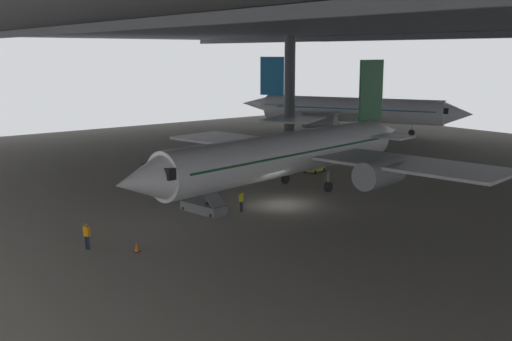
{
  "coord_description": "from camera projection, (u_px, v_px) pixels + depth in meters",
  "views": [
    {
      "loc": [
        35.66,
        -30.41,
        11.91
      ],
      "look_at": [
        -2.14,
        -0.81,
        2.52
      ],
      "focal_mm": 42.46,
      "sensor_mm": 36.0,
      "label": 1
    }
  ],
  "objects": [
    {
      "name": "boarding_stairs",
      "position": [
        203.0,
        203.0,
        45.81
      ],
      "size": [
        4.32,
        2.09,
        4.6
      ],
      "color": "slate",
      "rests_on": "ground_plane"
    },
    {
      "name": "crew_worker_near_nose",
      "position": [
        87.0,
        234.0,
        37.01
      ],
      "size": [
        0.5,
        0.36,
        1.71
      ],
      "color": "#232838",
      "rests_on": "ground_plane"
    },
    {
      "name": "airplane_distant",
      "position": [
        347.0,
        110.0,
        91.41
      ],
      "size": [
        33.18,
        33.43,
        11.24
      ],
      "color": "white",
      "rests_on": "ground_plane"
    },
    {
      "name": "airplane_main",
      "position": [
        292.0,
        153.0,
        52.07
      ],
      "size": [
        34.74,
        35.62,
        11.21
      ],
      "color": "white",
      "rests_on": "ground_plane"
    },
    {
      "name": "traffic_cone_orange",
      "position": [
        137.0,
        247.0,
        36.71
      ],
      "size": [
        0.36,
        0.36,
        0.6
      ],
      "color": "black",
      "rests_on": "ground_plane"
    },
    {
      "name": "baggage_tug",
      "position": [
        315.0,
        167.0,
        60.95
      ],
      "size": [
        1.69,
        2.41,
        0.9
      ],
      "color": "yellow",
      "rests_on": "ground_plane"
    },
    {
      "name": "crew_worker_by_stairs",
      "position": [
        241.0,
        200.0,
        45.77
      ],
      "size": [
        0.35,
        0.51,
        1.66
      ],
      "color": "#232838",
      "rests_on": "ground_plane"
    },
    {
      "name": "hangar_structure",
      "position": [
        399.0,
        20.0,
        53.77
      ],
      "size": [
        121.0,
        99.0,
        15.37
      ],
      "color": "#4C4F54",
      "rests_on": "ground_plane"
    },
    {
      "name": "ground_plane",
      "position": [
        281.0,
        204.0,
        48.24
      ],
      "size": [
        110.0,
        110.0,
        0.0
      ],
      "primitive_type": "plane",
      "color": "gray"
    }
  ]
}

